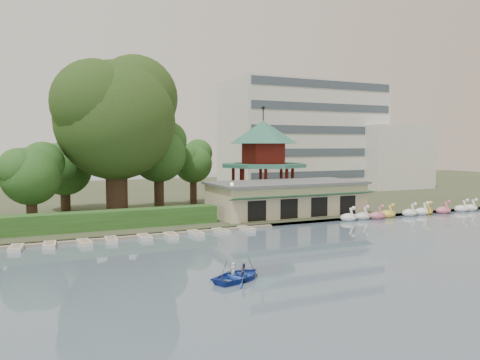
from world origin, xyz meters
TOP-DOWN VIEW (x-y plane):
  - ground_plane at (0.00, 0.00)m, footprint 220.00×220.00m
  - shore at (0.00, 52.00)m, footprint 220.00×70.00m
  - embankment at (0.00, 17.30)m, footprint 220.00×0.60m
  - dock at (-12.00, 17.20)m, footprint 34.00×1.60m
  - boathouse at (10.00, 21.97)m, footprint 18.60×9.39m
  - pavilion at (12.00, 32.00)m, footprint 12.40×12.40m
  - office_building at (32.67, 49.00)m, footprint 38.00×18.00m
  - hedge at (-15.00, 20.50)m, footprint 30.00×2.00m
  - lamp_post at (1.50, 19.00)m, footprint 0.36×0.36m
  - big_tree at (-8.82, 28.22)m, footprint 14.88×13.87m
  - small_trees at (-14.00, 31.39)m, footprint 39.37×16.52m
  - swan_boats at (24.83, 16.57)m, footprint 21.97×2.17m
  - moored_rowboats at (-12.74, 15.81)m, footprint 29.66×2.62m
  - rowboat_with_passengers at (-6.24, 0.26)m, footprint 6.37×5.59m

SIDE VIEW (x-z plane):
  - ground_plane at x=0.00m, z-range 0.00..0.00m
  - dock at x=-12.00m, z-range 0.00..0.24m
  - embankment at x=0.00m, z-range 0.00..0.30m
  - moored_rowboats at x=-12.74m, z-range 0.00..0.36m
  - shore at x=0.00m, z-range 0.00..0.40m
  - swan_boats at x=24.83m, z-range -0.56..1.35m
  - rowboat_with_passengers at x=-6.24m, z-range -0.46..1.55m
  - hedge at x=-15.00m, z-range 0.40..2.20m
  - boathouse at x=10.00m, z-range 0.42..4.32m
  - lamp_post at x=1.50m, z-range 1.20..5.48m
  - small_trees at x=-14.00m, z-range 0.80..12.26m
  - pavilion at x=12.00m, z-range 0.73..14.23m
  - office_building at x=32.67m, z-range -0.27..19.73m
  - big_tree at x=-8.82m, z-range 2.90..21.88m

